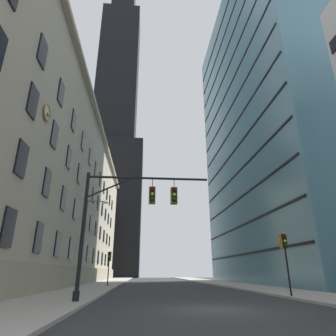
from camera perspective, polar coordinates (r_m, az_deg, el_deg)
ground_plane at (r=14.43m, az=9.13°, el=-26.62°), size 102.00×160.00×0.10m
sidewalk_left at (r=15.00m, az=-27.95°, el=-23.99°), size 5.00×160.00×0.15m
station_building at (r=46.60m, az=-25.38°, el=-5.12°), size 17.87×68.71×24.53m
dark_skyscraper at (r=118.10m, az=-10.35°, el=12.23°), size 22.51×22.51×212.44m
glass_office_midrise at (r=53.51m, az=21.78°, el=8.92°), size 18.04×37.55×52.83m
traffic_signal_mast at (r=17.24m, az=-6.83°, el=-7.90°), size 7.58×0.63×7.21m
traffic_light_near_right at (r=21.63m, az=22.38°, el=-14.20°), size 0.40×0.63×3.97m
traffic_light_far_left at (r=35.69m, az=-11.78°, el=-17.42°), size 0.40×0.63×3.74m
street_lamppost at (r=27.38m, az=-16.07°, el=-12.78°), size 2.07×0.32×7.92m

